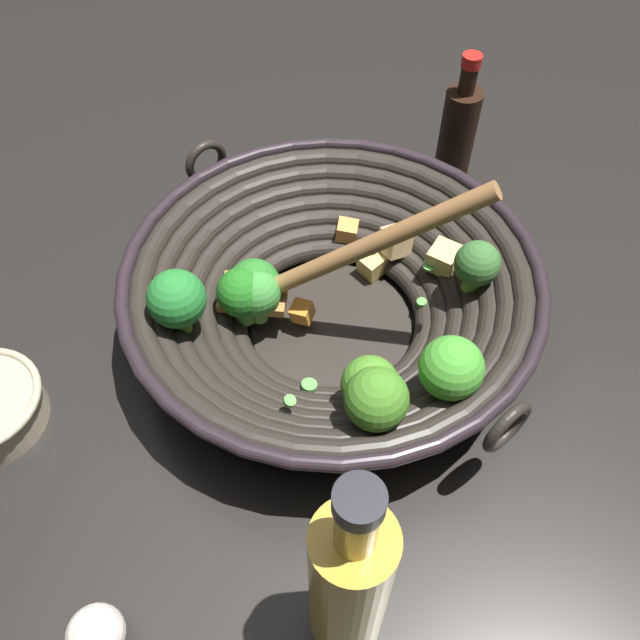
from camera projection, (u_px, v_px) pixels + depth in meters
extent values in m
plane|color=black|center=(331.00, 328.00, 0.72)|extent=(4.00, 4.00, 0.00)
cylinder|color=black|center=(331.00, 326.00, 0.72)|extent=(0.17, 0.17, 0.01)
torus|color=black|center=(331.00, 317.00, 0.70)|extent=(0.23, 0.23, 0.02)
torus|color=black|center=(331.00, 311.00, 0.70)|extent=(0.26, 0.26, 0.02)
torus|color=black|center=(331.00, 305.00, 0.69)|extent=(0.29, 0.29, 0.02)
torus|color=black|center=(332.00, 299.00, 0.68)|extent=(0.32, 0.32, 0.02)
torus|color=black|center=(332.00, 293.00, 0.67)|extent=(0.35, 0.35, 0.02)
torus|color=black|center=(332.00, 286.00, 0.66)|extent=(0.38, 0.38, 0.02)
torus|color=black|center=(332.00, 280.00, 0.66)|extent=(0.40, 0.40, 0.02)
torus|color=black|center=(332.00, 273.00, 0.65)|extent=(0.42, 0.42, 0.01)
torus|color=black|center=(507.00, 427.00, 0.54)|extent=(0.05, 0.04, 0.05)
torus|color=black|center=(206.00, 162.00, 0.75)|extent=(0.05, 0.04, 0.05)
cylinder|color=#7EBA47|center=(256.00, 304.00, 0.70)|extent=(0.03, 0.03, 0.02)
sphere|color=#287225|center=(254.00, 285.00, 0.67)|extent=(0.06, 0.06, 0.06)
cylinder|color=#72AD3C|center=(472.00, 282.00, 0.67)|extent=(0.03, 0.03, 0.02)
sphere|color=#35672E|center=(477.00, 263.00, 0.65)|extent=(0.05, 0.05, 0.05)
cylinder|color=#68A436|center=(183.00, 322.00, 0.64)|extent=(0.03, 0.02, 0.03)
sphere|color=#23762D|center=(177.00, 299.00, 0.61)|extent=(0.06, 0.06, 0.06)
cylinder|color=#558E44|center=(245.00, 312.00, 0.69)|extent=(0.03, 0.03, 0.02)
sphere|color=#1F691C|center=(242.00, 292.00, 0.66)|extent=(0.05, 0.05, 0.05)
cylinder|color=#6FB24F|center=(446.00, 388.00, 0.59)|extent=(0.03, 0.03, 0.02)
sphere|color=green|center=(451.00, 368.00, 0.57)|extent=(0.06, 0.06, 0.06)
cylinder|color=#6CAB53|center=(368.00, 402.00, 0.61)|extent=(0.02, 0.02, 0.02)
sphere|color=#468526|center=(370.00, 384.00, 0.59)|extent=(0.05, 0.05, 0.05)
cylinder|color=#5E8E42|center=(374.00, 419.00, 0.57)|extent=(0.02, 0.03, 0.02)
sphere|color=#3F7A22|center=(376.00, 399.00, 0.54)|extent=(0.06, 0.06, 0.06)
cylinder|color=#629B44|center=(259.00, 312.00, 0.69)|extent=(0.02, 0.02, 0.02)
sphere|color=#3A8836|center=(257.00, 293.00, 0.66)|extent=(0.05, 0.05, 0.05)
cube|color=#EBC270|center=(444.00, 258.00, 0.70)|extent=(0.04, 0.04, 0.03)
cube|color=#DC8842|center=(346.00, 231.00, 0.76)|extent=(0.02, 0.03, 0.03)
cube|color=#DAB962|center=(372.00, 265.00, 0.74)|extent=(0.04, 0.04, 0.03)
cube|color=orange|center=(302.00, 312.00, 0.69)|extent=(0.03, 0.03, 0.03)
cube|color=#DAB175|center=(395.00, 241.00, 0.73)|extent=(0.04, 0.04, 0.04)
cylinder|color=#6BC651|center=(355.00, 404.00, 0.57)|extent=(0.02, 0.02, 0.01)
cylinder|color=#56B247|center=(289.00, 401.00, 0.57)|extent=(0.01, 0.01, 0.01)
cylinder|color=#56B247|center=(309.00, 385.00, 0.63)|extent=(0.02, 0.02, 0.01)
cylinder|color=#99D166|center=(374.00, 245.00, 0.73)|extent=(0.02, 0.02, 0.01)
cylinder|color=#56B247|center=(430.00, 265.00, 0.70)|extent=(0.02, 0.02, 0.01)
cylinder|color=#56B247|center=(422.00, 303.00, 0.70)|extent=(0.01, 0.01, 0.01)
cube|color=#9E6B38|center=(254.00, 294.00, 0.69)|extent=(0.05, 0.07, 0.01)
cylinder|color=#9C6B3E|center=(378.00, 240.00, 0.61)|extent=(0.03, 0.20, 0.16)
cylinder|color=black|center=(456.00, 139.00, 0.82)|extent=(0.04, 0.04, 0.13)
cylinder|color=black|center=(468.00, 80.00, 0.76)|extent=(0.02, 0.02, 0.03)
cylinder|color=red|center=(472.00, 61.00, 0.74)|extent=(0.02, 0.02, 0.01)
cylinder|color=gold|center=(349.00, 588.00, 0.46)|extent=(0.06, 0.06, 0.19)
cylinder|color=gold|center=(357.00, 524.00, 0.36)|extent=(0.03, 0.03, 0.05)
cylinder|color=black|center=(359.00, 502.00, 0.34)|extent=(0.03, 0.03, 0.01)
cylinder|color=#99D166|center=(1.00, 423.00, 0.62)|extent=(0.02, 0.02, 0.01)
cylinder|color=#99D166|center=(15.00, 393.00, 0.64)|extent=(0.01, 0.01, 0.01)
sphere|color=silver|center=(96.00, 634.00, 0.51)|extent=(0.05, 0.05, 0.05)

